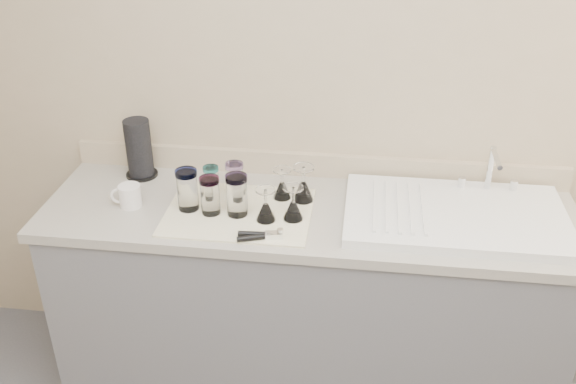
# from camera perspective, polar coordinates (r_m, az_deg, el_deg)

# --- Properties ---
(room_envelope) EXTENTS (3.54, 3.50, 2.52)m
(room_envelope) POSITION_cam_1_polar(r_m,az_deg,el_deg) (1.11, -3.84, -4.01)
(room_envelope) COLOR #55555A
(room_envelope) RESTS_ON ground
(counter_unit) EXTENTS (2.06, 0.62, 0.90)m
(counter_unit) POSITION_cam_1_polar(r_m,az_deg,el_deg) (2.73, 1.71, -9.70)
(counter_unit) COLOR slate
(counter_unit) RESTS_ON ground
(sink_unit) EXTENTS (0.82, 0.50, 0.22)m
(sink_unit) POSITION_cam_1_polar(r_m,az_deg,el_deg) (2.48, 14.69, -1.95)
(sink_unit) COLOR white
(sink_unit) RESTS_ON counter_unit
(dish_towel) EXTENTS (0.55, 0.42, 0.01)m
(dish_towel) POSITION_cam_1_polar(r_m,az_deg,el_deg) (2.45, -4.39, -1.77)
(dish_towel) COLOR white
(dish_towel) RESTS_ON counter_unit
(tumbler_cyan) EXTENTS (0.06, 0.06, 0.12)m
(tumbler_cyan) POSITION_cam_1_polar(r_m,az_deg,el_deg) (2.54, -6.83, 0.99)
(tumbler_cyan) COLOR white
(tumbler_cyan) RESTS_ON dish_towel
(tumbler_purple) EXTENTS (0.07, 0.07, 0.14)m
(tumbler_purple) POSITION_cam_1_polar(r_m,az_deg,el_deg) (2.52, -4.75, 1.10)
(tumbler_purple) COLOR white
(tumbler_purple) RESTS_ON dish_towel
(tumbler_magenta) EXTENTS (0.08, 0.08, 0.16)m
(tumbler_magenta) POSITION_cam_1_polar(r_m,az_deg,el_deg) (2.45, -8.93, 0.23)
(tumbler_magenta) COLOR white
(tumbler_magenta) RESTS_ON dish_towel
(tumbler_blue) EXTENTS (0.08, 0.08, 0.15)m
(tumbler_blue) POSITION_cam_1_polar(r_m,az_deg,el_deg) (2.41, -6.94, -0.29)
(tumbler_blue) COLOR white
(tumbler_blue) RESTS_ON dish_towel
(tumbler_lavender) EXTENTS (0.08, 0.08, 0.16)m
(tumbler_lavender) POSITION_cam_1_polar(r_m,az_deg,el_deg) (2.39, -4.57, -0.25)
(tumbler_lavender) COLOR white
(tumbler_lavender) RESTS_ON dish_towel
(goblet_back_left) EXTENTS (0.07, 0.07, 0.13)m
(goblet_back_left) POSITION_cam_1_polar(r_m,az_deg,el_deg) (2.51, -0.53, 0.36)
(goblet_back_left) COLOR white
(goblet_back_left) RESTS_ON dish_towel
(goblet_back_right) EXTENTS (0.08, 0.08, 0.15)m
(goblet_back_right) POSITION_cam_1_polar(r_m,az_deg,el_deg) (2.49, 1.37, 0.29)
(goblet_back_right) COLOR white
(goblet_back_right) RESTS_ON dish_towel
(goblet_front_left) EXTENTS (0.07, 0.07, 0.13)m
(goblet_front_left) POSITION_cam_1_polar(r_m,az_deg,el_deg) (2.37, -1.99, -1.57)
(goblet_front_left) COLOR white
(goblet_front_left) RESTS_ON dish_towel
(goblet_front_right) EXTENTS (0.08, 0.08, 0.13)m
(goblet_front_right) POSITION_cam_1_polar(r_m,az_deg,el_deg) (2.37, 0.46, -1.43)
(goblet_front_right) COLOR white
(goblet_front_right) RESTS_ON dish_towel
(can_opener) EXTENTS (0.16, 0.08, 0.02)m
(can_opener) POSITION_cam_1_polar(r_m,az_deg,el_deg) (2.28, -2.49, -3.89)
(can_opener) COLOR silver
(can_opener) RESTS_ON dish_towel
(white_mug) EXTENTS (0.13, 0.10, 0.09)m
(white_mug) POSITION_cam_1_polar(r_m,az_deg,el_deg) (2.55, -13.92, -0.34)
(white_mug) COLOR white
(white_mug) RESTS_ON counter_unit
(paper_towel_roll) EXTENTS (0.13, 0.13, 0.25)m
(paper_towel_roll) POSITION_cam_1_polar(r_m,az_deg,el_deg) (2.73, -13.11, 3.72)
(paper_towel_roll) COLOR black
(paper_towel_roll) RESTS_ON counter_unit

